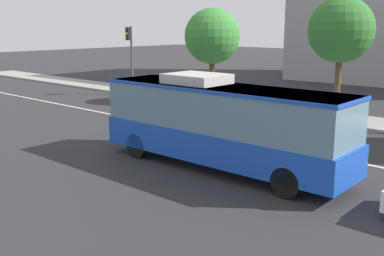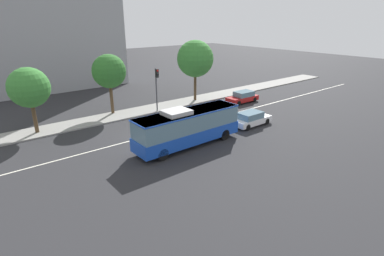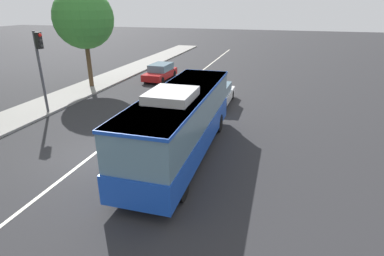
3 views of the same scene
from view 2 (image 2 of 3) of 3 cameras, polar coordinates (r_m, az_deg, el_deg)
name	(u,v)px [view 2 (image 2 of 3)]	position (r m, az deg, el deg)	size (l,w,h in m)	color
ground_plane	(153,135)	(29.02, -7.45, -1.32)	(160.00, 160.00, 0.00)	#28282B
sidewalk_kerb	(119,116)	(35.31, -13.82, 2.32)	(80.00, 3.29, 0.14)	gray
lane_centre_line	(153,135)	(29.02, -7.45, -1.31)	(76.00, 0.16, 0.01)	silver
transit_bus	(188,126)	(25.83, -0.80, 0.38)	(10.02, 2.57, 3.46)	#1947B7
sedan_red	(243,97)	(40.45, 9.67, 5.86)	(4.55, 1.92, 1.46)	#B21919
sedan_white	(251,119)	(31.74, 11.22, 1.75)	(4.50, 1.83, 1.46)	white
traffic_light_near_corner	(157,83)	(35.18, -6.74, 8.60)	(0.33, 0.62, 5.20)	#47474C
street_tree_kerbside_left	(29,88)	(31.66, -28.65, 6.75)	(3.74, 3.74, 6.42)	#4C3823
street_tree_kerbside_centre	(109,71)	(35.16, -15.54, 10.35)	(3.77, 3.77, 6.89)	#4C3823
street_tree_kerbside_right	(195,59)	(39.74, 0.62, 13.05)	(4.75, 4.75, 8.00)	#4C3823
office_block_background	(41,21)	(54.31, -26.88, 17.81)	(22.18, 12.97, 20.40)	#939399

